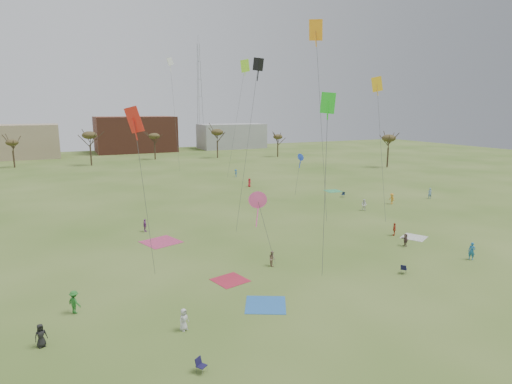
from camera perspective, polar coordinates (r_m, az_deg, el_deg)
name	(u,v)px	position (r m, az deg, el deg)	size (l,w,h in m)	color
ground	(313,275)	(39.20, 7.66, -11.04)	(260.00, 260.00, 0.00)	#3A581B
flyer_near_left	(184,320)	(30.19, -9.73, -16.62)	(0.76, 0.49, 1.55)	#BBBBBB
flyer_near_center	(74,302)	(34.60, -23.33, -13.48)	(1.12, 0.64, 1.73)	#246C25
flyer_near_right	(472,251)	(47.40, 27.12, -7.12)	(0.64, 0.42, 1.76)	#216599
spectator_fore_a	(394,229)	(52.65, 18.18, -4.80)	(0.89, 0.37, 1.52)	#AF301E
spectator_fore_b	(272,258)	(40.76, 2.20, -8.95)	(0.72, 0.56, 1.48)	#987561
spectator_fore_c	(405,240)	(49.08, 19.52, -6.12)	(1.30, 0.41, 1.40)	brown
flyer_mid_a	(41,336)	(31.12, -27.06, -16.89)	(0.75, 0.49, 1.53)	black
flyer_mid_b	(392,199)	(69.64, 17.86, -0.86)	(1.10, 0.63, 1.71)	orange
flyer_mid_c	(430,193)	(75.94, 22.42, -0.16)	(0.65, 0.43, 1.80)	#6A90B1
spectator_mid_d	(145,225)	(53.30, -14.76, -4.38)	(0.92, 0.38, 1.57)	#853A8B
spectator_mid_e	(364,205)	(64.04, 14.41, -1.70)	(0.82, 0.64, 1.69)	silver
flyer_far_b	(249,183)	(80.80, -0.90, 1.29)	(0.81, 0.53, 1.65)	#B61F2A
flyer_far_c	(236,173)	(92.54, -2.76, 2.56)	(1.08, 0.62, 1.67)	#205996
blanket_red	(230,280)	(37.81, -3.51, -11.82)	(2.67, 2.67, 0.03)	#AE2238
blanket_blue	(266,305)	(33.47, 1.31, -15.01)	(3.05, 3.05, 0.03)	#2A67B6
blanket_cream	(414,237)	(52.84, 20.56, -5.76)	(2.56, 2.56, 0.03)	beige
blanket_plum	(161,242)	(49.04, -12.69, -6.61)	(3.72, 3.72, 0.03)	#B63861
blanket_olive	(333,191)	(78.03, 10.35, 0.13)	(2.77, 2.77, 0.03)	#37995D
camp_chair_left	(201,368)	(26.22, -7.39, -22.55)	(0.72, 0.73, 0.87)	#171439
camp_chair_center	(404,271)	(41.37, 19.31, -10.00)	(0.73, 0.72, 0.87)	#141538
camp_chair_right	(343,196)	(73.01, 11.64, -0.48)	(0.69, 0.66, 0.87)	#132036
kites_aloft	(207,81)	(66.12, -6.69, 14.70)	(54.73, 65.24, 24.33)	yellow
tree_line	(131,140)	(111.02, -16.48, 6.81)	(117.44, 49.32, 8.91)	#3A2B1E
building_tan	(0,142)	(146.39, -31.31, 5.79)	(32.00, 14.00, 10.00)	#937F60
building_brick	(135,134)	(152.61, -15.99, 7.51)	(26.00, 16.00, 12.00)	brown
building_grey	(232,136)	(160.30, -3.31, 7.55)	(24.00, 12.00, 9.00)	gray
radio_tower	(199,96)	(163.20, -7.66, 12.70)	(1.51, 1.72, 41.00)	#9EA3A8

